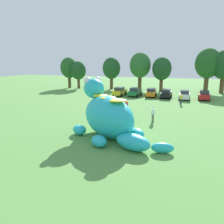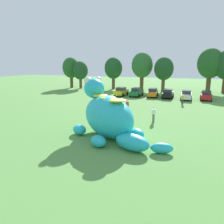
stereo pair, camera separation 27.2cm
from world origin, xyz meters
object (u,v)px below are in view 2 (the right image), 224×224
(car_green, at_px, (137,92))
(car_orange, at_px, (153,93))
(car_red, at_px, (206,95))
(spectator_near_inflatable, at_px, (154,115))
(car_black, at_px, (168,94))
(giant_inflatable_creature, at_px, (108,116))
(spectator_by_cars, at_px, (104,104))
(car_white, at_px, (186,95))
(spectator_mid_field, at_px, (127,106))
(car_yellow, at_px, (121,91))
(spectator_wandering, at_px, (182,99))

(car_green, bearing_deg, car_orange, 6.33)
(car_red, distance_m, spectator_near_inflatable, 19.05)
(car_black, xyz_separation_m, spectator_near_inflatable, (0.60, -17.86, -0.01))
(giant_inflatable_creature, bearing_deg, spectator_by_cars, 114.75)
(giant_inflatable_creature, distance_m, car_white, 24.32)
(spectator_mid_field, bearing_deg, spectator_near_inflatable, -39.86)
(car_orange, distance_m, car_black, 2.96)
(car_white, bearing_deg, car_yellow, 177.93)
(car_green, xyz_separation_m, spectator_wandering, (9.04, -5.84, -0.01))
(giant_inflatable_creature, distance_m, car_green, 24.70)
(spectator_mid_field, xyz_separation_m, spectator_by_cars, (-3.67, 0.75, 0.00))
(car_orange, relative_size, spectator_wandering, 2.47)
(car_red, height_order, spectator_wandering, car_red)
(car_yellow, xyz_separation_m, spectator_wandering, (12.13, -5.54, -0.01))
(car_black, relative_size, spectator_mid_field, 2.41)
(giant_inflatable_creature, xyz_separation_m, car_black, (2.33, 24.25, -1.05))
(car_black, bearing_deg, car_white, -10.61)
(car_green, distance_m, spectator_by_cars, 13.84)
(car_orange, relative_size, spectator_near_inflatable, 2.47)
(car_black, relative_size, car_white, 0.99)
(car_red, distance_m, spectator_wandering, 6.96)
(car_black, height_order, spectator_mid_field, car_black)
(car_black, bearing_deg, car_red, 1.98)
(spectator_by_cars, bearing_deg, spectator_wandering, 38.04)
(spectator_near_inflatable, bearing_deg, car_green, 110.36)
(car_orange, relative_size, car_white, 1.02)
(car_orange, bearing_deg, spectator_by_cars, -106.87)
(car_yellow, xyz_separation_m, spectator_by_cars, (1.96, -13.49, -0.01))
(car_orange, height_order, car_black, same)
(car_yellow, xyz_separation_m, car_white, (12.47, -0.45, 0.00))
(car_yellow, bearing_deg, car_black, 1.04)
(spectator_near_inflatable, bearing_deg, car_yellow, 118.91)
(spectator_wandering, bearing_deg, spectator_near_inflatable, -101.00)
(car_orange, bearing_deg, spectator_wandering, -46.45)
(giant_inflatable_creature, relative_size, car_yellow, 2.31)
(car_black, xyz_separation_m, car_white, (3.30, -0.62, 0.00))
(car_red, distance_m, spectator_by_cars, 19.58)
(car_orange, xyz_separation_m, car_black, (2.92, -0.48, 0.00))
(car_yellow, bearing_deg, spectator_mid_field, -68.41)
(car_white, height_order, spectator_wandering, car_white)
(spectator_by_cars, distance_m, spectator_wandering, 12.91)
(car_orange, height_order, spectator_near_inflatable, car_orange)
(car_green, height_order, spectator_near_inflatable, car_green)
(car_black, xyz_separation_m, spectator_mid_field, (-3.54, -14.41, -0.01))
(spectator_by_cars, bearing_deg, spectator_near_inflatable, -28.28)
(car_red, relative_size, spectator_by_cars, 2.40)
(spectator_near_inflatable, bearing_deg, car_white, 81.08)
(spectator_mid_field, bearing_deg, spectator_by_cars, 168.49)
(spectator_mid_field, bearing_deg, car_black, 76.21)
(car_black, relative_size, spectator_by_cars, 2.41)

